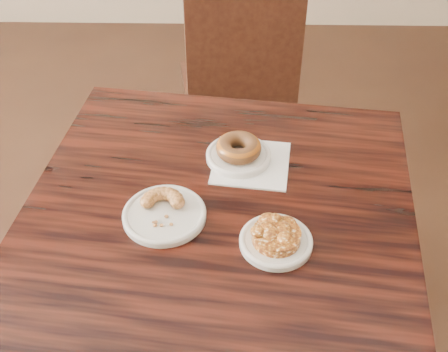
{
  "coord_description": "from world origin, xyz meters",
  "views": [
    {
      "loc": [
        0.29,
        -0.73,
        1.58
      ],
      "look_at": [
        0.28,
        0.16,
        0.8
      ],
      "focal_mm": 45.0,
      "sensor_mm": 36.0,
      "label": 1
    }
  ],
  "objects_px": {
    "cafe_table": "(219,310)",
    "apple_fritter": "(277,234)",
    "chair_far": "(235,88)",
    "glazed_donut": "(239,148)",
    "cruller_fragment": "(164,208)"
  },
  "relations": [
    {
      "from": "cafe_table",
      "to": "cruller_fragment",
      "type": "relative_size",
      "value": 7.81
    },
    {
      "from": "cafe_table",
      "to": "apple_fritter",
      "type": "distance_m",
      "value": 0.43
    },
    {
      "from": "chair_far",
      "to": "glazed_donut",
      "type": "bearing_deg",
      "value": 81.32
    },
    {
      "from": "cafe_table",
      "to": "cruller_fragment",
      "type": "height_order",
      "value": "cruller_fragment"
    },
    {
      "from": "cafe_table",
      "to": "apple_fritter",
      "type": "relative_size",
      "value": 6.17
    },
    {
      "from": "cruller_fragment",
      "to": "apple_fritter",
      "type": "bearing_deg",
      "value": -16.99
    },
    {
      "from": "cafe_table",
      "to": "cruller_fragment",
      "type": "bearing_deg",
      "value": -153.89
    },
    {
      "from": "glazed_donut",
      "to": "chair_far",
      "type": "bearing_deg",
      "value": 90.48
    },
    {
      "from": "apple_fritter",
      "to": "cruller_fragment",
      "type": "height_order",
      "value": "apple_fritter"
    },
    {
      "from": "cruller_fragment",
      "to": "cafe_table",
      "type": "bearing_deg",
      "value": 18.78
    },
    {
      "from": "glazed_donut",
      "to": "cafe_table",
      "type": "bearing_deg",
      "value": -105.24
    },
    {
      "from": "apple_fritter",
      "to": "chair_far",
      "type": "bearing_deg",
      "value": 94.42
    },
    {
      "from": "glazed_donut",
      "to": "apple_fritter",
      "type": "xyz_separation_m",
      "value": [
        0.07,
        -0.26,
        -0.01
      ]
    },
    {
      "from": "glazed_donut",
      "to": "apple_fritter",
      "type": "height_order",
      "value": "glazed_donut"
    },
    {
      "from": "glazed_donut",
      "to": "apple_fritter",
      "type": "relative_size",
      "value": 0.79
    }
  ]
}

